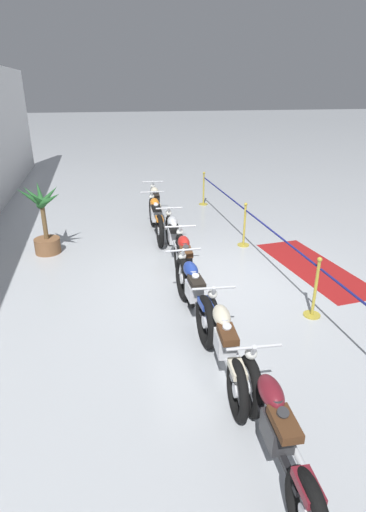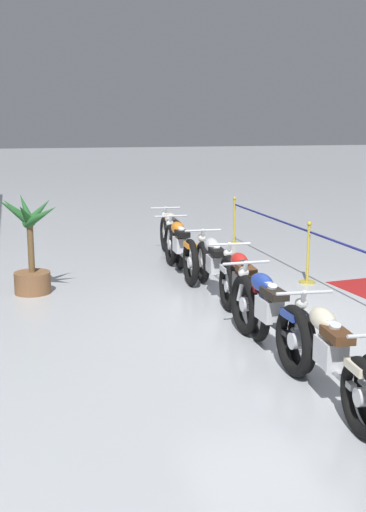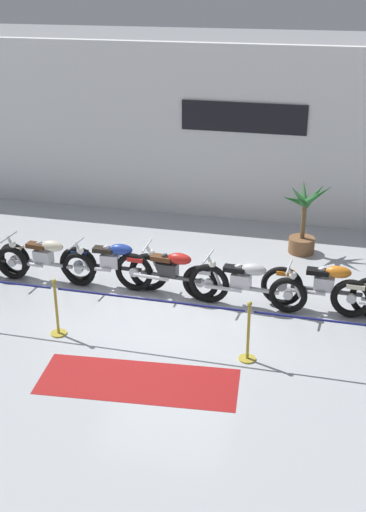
{
  "view_description": "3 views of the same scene",
  "coord_description": "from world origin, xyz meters",
  "px_view_note": "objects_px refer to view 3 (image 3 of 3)",
  "views": [
    {
      "loc": [
        -6.74,
        2.06,
        3.49
      ],
      "look_at": [
        -0.22,
        0.65,
        0.67
      ],
      "focal_mm": 28.0,
      "sensor_mm": 36.0,
      "label": 1
    },
    {
      "loc": [
        -8.0,
        3.53,
        2.68
      ],
      "look_at": [
        1.24,
        1.06,
        0.67
      ],
      "focal_mm": 45.0,
      "sensor_mm": 36.0,
      "label": 2
    },
    {
      "loc": [
        2.76,
        -9.97,
        5.76
      ],
      "look_at": [
        0.13,
        0.65,
        0.83
      ],
      "focal_mm": 45.0,
      "sensor_mm": 36.0,
      "label": 3
    }
  ],
  "objects_px": {
    "floor_banner": "(138,381)",
    "stanchion_far_left": "(70,298)",
    "motorcycle_cream_1": "(46,259)",
    "motorcycle_blue_2": "(113,264)",
    "motorcycle_red_3": "(171,273)",
    "stanchion_mid_right": "(248,340)",
    "motorcycle_orange_5": "(327,287)",
    "motorcycle_silver_4": "(244,284)",
    "stanchion_mid_left": "(57,316)",
    "potted_palm_left_of_row": "(304,222)"
  },
  "relations": [
    {
      "from": "motorcycle_red_3",
      "to": "motorcycle_silver_4",
      "type": "bearing_deg",
      "value": -2.17
    },
    {
      "from": "motorcycle_red_3",
      "to": "motorcycle_silver_4",
      "type": "height_order",
      "value": "motorcycle_red_3"
    },
    {
      "from": "potted_palm_left_of_row",
      "to": "floor_banner",
      "type": "height_order",
      "value": "potted_palm_left_of_row"
    },
    {
      "from": "floor_banner",
      "to": "motorcycle_red_3",
      "type": "bearing_deg",
      "value": 89.25
    },
    {
      "from": "motorcycle_red_3",
      "to": "stanchion_mid_right",
      "type": "relative_size",
      "value": 2.18
    },
    {
      "from": "motorcycle_cream_1",
      "to": "stanchion_far_left",
      "type": "distance_m",
      "value": 2.33
    },
    {
      "from": "potted_palm_left_of_row",
      "to": "motorcycle_red_3",
      "type": "bearing_deg",
      "value": -129.94
    },
    {
      "from": "motorcycle_blue_2",
      "to": "floor_banner",
      "type": "relative_size",
      "value": 0.73
    },
    {
      "from": "motorcycle_cream_1",
      "to": "stanchion_far_left",
      "type": "xyz_separation_m",
      "value": [
        1.34,
        -1.88,
        0.27
      ]
    },
    {
      "from": "potted_palm_left_of_row",
      "to": "stanchion_mid_right",
      "type": "distance_m",
      "value": 4.58
    },
    {
      "from": "stanchion_far_left",
      "to": "floor_banner",
      "type": "height_order",
      "value": "stanchion_far_left"
    },
    {
      "from": "motorcycle_cream_1",
      "to": "stanchion_mid_right",
      "type": "height_order",
      "value": "stanchion_mid_right"
    },
    {
      "from": "motorcycle_orange_5",
      "to": "stanchion_mid_left",
      "type": "distance_m",
      "value": 4.82
    },
    {
      "from": "motorcycle_red_3",
      "to": "stanchion_far_left",
      "type": "xyz_separation_m",
      "value": [
        -1.25,
        -1.82,
        0.26
      ]
    },
    {
      "from": "motorcycle_silver_4",
      "to": "stanchion_mid_left",
      "type": "height_order",
      "value": "stanchion_mid_left"
    },
    {
      "from": "floor_banner",
      "to": "motorcycle_blue_2",
      "type": "bearing_deg",
      "value": 110.49
    },
    {
      "from": "motorcycle_blue_2",
      "to": "potted_palm_left_of_row",
      "type": "height_order",
      "value": "potted_palm_left_of_row"
    },
    {
      "from": "motorcycle_blue_2",
      "to": "potted_palm_left_of_row",
      "type": "bearing_deg",
      "value": 36.61
    },
    {
      "from": "motorcycle_orange_5",
      "to": "stanchion_mid_left",
      "type": "height_order",
      "value": "stanchion_mid_left"
    },
    {
      "from": "motorcycle_silver_4",
      "to": "motorcycle_orange_5",
      "type": "bearing_deg",
      "value": 6.38
    },
    {
      "from": "motorcycle_blue_2",
      "to": "motorcycle_orange_5",
      "type": "distance_m",
      "value": 4.1
    },
    {
      "from": "floor_banner",
      "to": "potted_palm_left_of_row",
      "type": "bearing_deg",
      "value": 64.34
    },
    {
      "from": "floor_banner",
      "to": "stanchion_far_left",
      "type": "bearing_deg",
      "value": 140.51
    },
    {
      "from": "stanchion_mid_left",
      "to": "stanchion_mid_right",
      "type": "bearing_deg",
      "value": 0.0
    },
    {
      "from": "motorcycle_orange_5",
      "to": "stanchion_mid_right",
      "type": "relative_size",
      "value": 2.27
    },
    {
      "from": "potted_palm_left_of_row",
      "to": "floor_banner",
      "type": "relative_size",
      "value": 0.53
    },
    {
      "from": "motorcycle_blue_2",
      "to": "motorcycle_silver_4",
      "type": "bearing_deg",
      "value": -4.03
    },
    {
      "from": "motorcycle_silver_4",
      "to": "stanchion_far_left",
      "type": "bearing_deg",
      "value": -146.36
    },
    {
      "from": "motorcycle_orange_5",
      "to": "potted_palm_left_of_row",
      "type": "xyz_separation_m",
      "value": [
        -0.62,
        2.6,
        0.22
      ]
    },
    {
      "from": "motorcycle_silver_4",
      "to": "floor_banner",
      "type": "distance_m",
      "value": 3.04
    },
    {
      "from": "motorcycle_blue_2",
      "to": "motorcycle_silver_4",
      "type": "height_order",
      "value": "motorcycle_blue_2"
    },
    {
      "from": "motorcycle_blue_2",
      "to": "motorcycle_red_3",
      "type": "relative_size",
      "value": 0.97
    },
    {
      "from": "motorcycle_cream_1",
      "to": "potted_palm_left_of_row",
      "type": "distance_m",
      "value": 5.54
    },
    {
      "from": "stanchion_mid_right",
      "to": "floor_banner",
      "type": "bearing_deg",
      "value": -146.55
    },
    {
      "from": "motorcycle_cream_1",
      "to": "motorcycle_blue_2",
      "type": "height_order",
      "value": "motorcycle_blue_2"
    },
    {
      "from": "motorcycle_cream_1",
      "to": "motorcycle_orange_5",
      "type": "height_order",
      "value": "motorcycle_orange_5"
    },
    {
      "from": "motorcycle_silver_4",
      "to": "potted_palm_left_of_row",
      "type": "distance_m",
      "value": 2.91
    },
    {
      "from": "motorcycle_cream_1",
      "to": "motorcycle_orange_5",
      "type": "relative_size",
      "value": 0.9
    },
    {
      "from": "motorcycle_silver_4",
      "to": "stanchion_mid_right",
      "type": "xyz_separation_m",
      "value": [
        0.34,
        -1.77,
        -0.1
      ]
    },
    {
      "from": "stanchion_mid_left",
      "to": "motorcycle_red_3",
      "type": "bearing_deg",
      "value": 50.05
    },
    {
      "from": "motorcycle_cream_1",
      "to": "stanchion_mid_right",
      "type": "xyz_separation_m",
      "value": [
        4.34,
        -1.88,
        -0.11
      ]
    },
    {
      "from": "motorcycle_orange_5",
      "to": "stanchion_far_left",
      "type": "height_order",
      "value": "stanchion_far_left"
    },
    {
      "from": "motorcycle_silver_4",
      "to": "stanchion_mid_left",
      "type": "bearing_deg",
      "value": -148.9
    },
    {
      "from": "motorcycle_orange_5",
      "to": "motorcycle_silver_4",
      "type": "bearing_deg",
      "value": -173.62
    },
    {
      "from": "stanchion_mid_left",
      "to": "stanchion_mid_right",
      "type": "relative_size",
      "value": 1.0
    },
    {
      "from": "potted_palm_left_of_row",
      "to": "stanchion_far_left",
      "type": "height_order",
      "value": "potted_palm_left_of_row"
    },
    {
      "from": "stanchion_far_left",
      "to": "motorcycle_silver_4",
      "type": "bearing_deg",
      "value": 33.64
    },
    {
      "from": "motorcycle_cream_1",
      "to": "motorcycle_blue_2",
      "type": "relative_size",
      "value": 0.97
    },
    {
      "from": "motorcycle_orange_5",
      "to": "motorcycle_red_3",
      "type": "bearing_deg",
      "value": -177.76
    },
    {
      "from": "motorcycle_red_3",
      "to": "stanchion_mid_right",
      "type": "distance_m",
      "value": 2.53
    }
  ]
}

